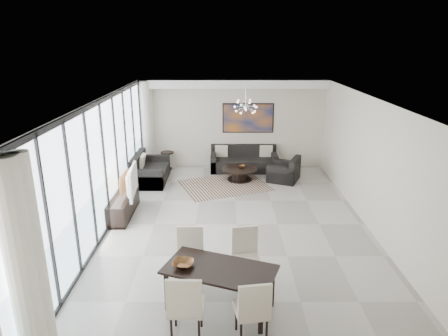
{
  "coord_description": "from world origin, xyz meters",
  "views": [
    {
      "loc": [
        -0.31,
        -8.44,
        4.12
      ],
      "look_at": [
        -0.29,
        0.41,
        1.25
      ],
      "focal_mm": 32.0,
      "sensor_mm": 36.0,
      "label": 1
    }
  ],
  "objects_px": {
    "coffee_table": "(239,173)",
    "tv_console": "(123,205)",
    "dining_table": "(220,273)",
    "television": "(128,182)",
    "sofa_main": "(244,162)"
  },
  "relations": [
    {
      "from": "tv_console",
      "to": "television",
      "type": "distance_m",
      "value": 0.62
    },
    {
      "from": "tv_console",
      "to": "dining_table",
      "type": "xyz_separation_m",
      "value": [
        2.39,
        -3.56,
        0.37
      ]
    },
    {
      "from": "dining_table",
      "to": "tv_console",
      "type": "bearing_deg",
      "value": 123.95
    },
    {
      "from": "coffee_table",
      "to": "tv_console",
      "type": "relative_size",
      "value": 0.65
    },
    {
      "from": "sofa_main",
      "to": "coffee_table",
      "type": "bearing_deg",
      "value": -100.28
    },
    {
      "from": "coffee_table",
      "to": "tv_console",
      "type": "height_order",
      "value": "tv_console"
    },
    {
      "from": "sofa_main",
      "to": "tv_console",
      "type": "relative_size",
      "value": 1.31
    },
    {
      "from": "television",
      "to": "dining_table",
      "type": "height_order",
      "value": "television"
    },
    {
      "from": "television",
      "to": "dining_table",
      "type": "xyz_separation_m",
      "value": [
        2.23,
        -3.57,
        -0.23
      ]
    },
    {
      "from": "coffee_table",
      "to": "tv_console",
      "type": "bearing_deg",
      "value": -139.19
    },
    {
      "from": "sofa_main",
      "to": "dining_table",
      "type": "xyz_separation_m",
      "value": [
        -0.73,
        -7.09,
        0.36
      ]
    },
    {
      "from": "coffee_table",
      "to": "tv_console",
      "type": "distance_m",
      "value": 3.89
    },
    {
      "from": "sofa_main",
      "to": "television",
      "type": "xyz_separation_m",
      "value": [
        -2.96,
        -3.52,
        0.59
      ]
    },
    {
      "from": "dining_table",
      "to": "television",
      "type": "bearing_deg",
      "value": 122.03
    },
    {
      "from": "coffee_table",
      "to": "television",
      "type": "height_order",
      "value": "television"
    }
  ]
}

